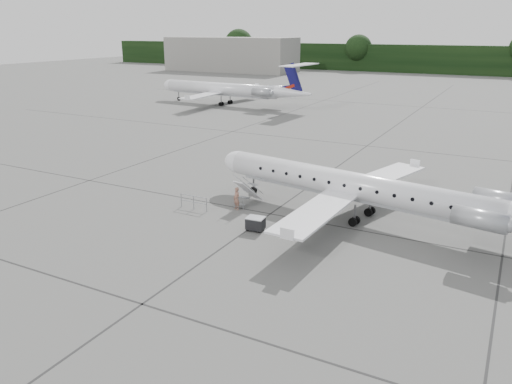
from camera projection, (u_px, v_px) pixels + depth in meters
The scene contains 9 objects.
ground at pixel (300, 243), 30.46m from camera, with size 320.00×320.00×0.00m, color #5A5A57.
treeline at pixel (485, 61), 138.37m from camera, with size 260.00×4.00×8.00m, color black.
terminal_building at pixel (231, 54), 152.40m from camera, with size 40.00×14.00×10.00m, color gray.
main_regional_jet at pixel (353, 172), 33.59m from camera, with size 25.26×18.19×6.48m, color white, non-canonical shape.
airstair at pixel (249, 191), 36.84m from camera, with size 0.85×2.49×2.03m, color white, non-canonical shape.
passenger at pixel (237, 199), 35.85m from camera, with size 0.61×0.40×1.66m, color #91604F.
safety_railing at pixel (194, 203), 36.01m from camera, with size 2.20×0.08×1.00m, color gray, non-canonical shape.
baggage_cart at pixel (255, 223), 32.22m from camera, with size 1.10×0.89×0.95m, color black, non-canonical shape.
bg_regional_left at pixel (220, 83), 85.09m from camera, with size 28.13×20.25×7.38m, color white, non-canonical shape.
Camera 1 is at (10.72, -25.97, 12.45)m, focal length 35.00 mm.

